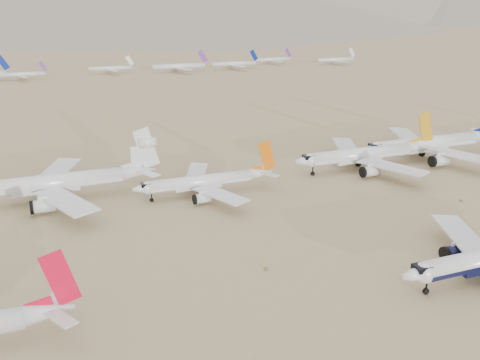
{
  "coord_description": "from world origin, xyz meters",
  "views": [
    {
      "loc": [
        -72.86,
        -78.41,
        55.15
      ],
      "look_at": [
        -21.37,
        52.53,
        7.0
      ],
      "focal_mm": 40.0,
      "sensor_mm": 36.0,
      "label": 1
    }
  ],
  "objects": [
    {
      "name": "row2_gold_tail",
      "position": [
        29.99,
        67.09,
        5.09
      ],
      "size": [
        51.1,
        49.98,
        18.2
      ],
      "color": "silver",
      "rests_on": "ground"
    },
    {
      "name": "row2_orange_tail",
      "position": [
        -27.98,
        62.88,
        4.16
      ],
      "size": [
        41.54,
        40.64,
        14.82
      ],
      "color": "silver",
      "rests_on": "ground"
    },
    {
      "name": "ground",
      "position": [
        0.0,
        0.0,
        0.0
      ],
      "size": [
        7000.0,
        7000.0,
        0.0
      ],
      "primitive_type": "plane",
      "color": "#977F58",
      "rests_on": "ground"
    },
    {
      "name": "row2_navy_widebody",
      "position": [
        58.89,
        68.87,
        5.61
      ],
      "size": [
        56.46,
        55.21,
        20.09
      ],
      "color": "silver",
      "rests_on": "ground"
    },
    {
      "name": "row2_white_trijet",
      "position": [
        -67.7,
        73.82,
        5.6
      ],
      "size": [
        54.61,
        53.37,
        19.35
      ],
      "color": "silver",
      "rests_on": "ground"
    },
    {
      "name": "distant_storage_row",
      "position": [
        -48.34,
        336.49,
        4.35
      ],
      "size": [
        472.91,
        57.5,
        15.18
      ],
      "color": "silver",
      "rests_on": "ground"
    }
  ]
}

